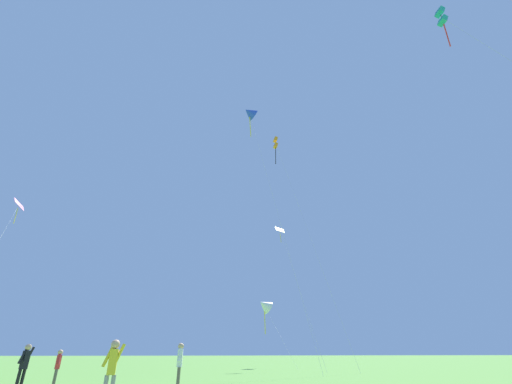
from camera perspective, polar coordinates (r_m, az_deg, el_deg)
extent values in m
cone|color=blue|center=(44.78, -1.07, 13.06)|extent=(2.31, 2.17, 2.03)
cylinder|color=yellow|center=(43.30, -0.97, 10.84)|extent=(0.24, 0.45, 3.18)
cylinder|color=silver|center=(32.96, 3.13, -1.78)|extent=(3.42, 10.70, 29.00)
cube|color=pink|center=(37.19, -34.74, -1.68)|extent=(0.85, 1.47, 1.06)
cylinder|color=#3F382D|center=(37.19, -34.74, -1.68)|extent=(0.64, 0.57, 0.56)
cylinder|color=yellow|center=(36.68, -35.12, -3.24)|extent=(0.26, 0.36, 1.55)
cube|color=orange|center=(45.56, 3.26, 8.71)|extent=(0.58, 0.66, 0.68)
cube|color=orange|center=(45.05, 3.29, 7.71)|extent=(0.58, 0.66, 0.68)
cylinder|color=#3F382D|center=(45.30, 3.27, 8.21)|extent=(0.04, 0.04, 1.35)
cylinder|color=black|center=(44.13, 3.29, 6.15)|extent=(0.23, 0.35, 2.77)
cylinder|color=silver|center=(35.70, 8.42, -5.82)|extent=(3.66, 9.66, 26.21)
cone|color=white|center=(41.46, 1.42, -18.31)|extent=(2.18, 1.97, 1.94)
cylinder|color=yellow|center=(41.41, 1.50, -20.88)|extent=(0.22, 0.36, 2.47)
cylinder|color=silver|center=(37.84, 3.90, -22.56)|extent=(1.57, 7.23, 6.26)
cube|color=yellow|center=(43.63, 3.99, -6.28)|extent=(1.18, 0.90, 0.93)
cylinder|color=#3F382D|center=(43.63, 3.99, -6.28)|extent=(1.16, 0.06, 0.33)
cylinder|color=yellow|center=(43.11, 4.11, -7.59)|extent=(0.08, 0.44, 1.34)
cylinder|color=silver|center=(36.42, 7.00, -15.08)|extent=(0.55, 11.42, 15.43)
cube|color=teal|center=(27.43, 28.28, 24.88)|extent=(0.53, 0.54, 0.60)
cube|color=teal|center=(26.86, 28.66, 23.75)|extent=(0.53, 0.54, 0.60)
cylinder|color=#3F382D|center=(27.14, 28.47, 24.32)|extent=(0.03, 0.03, 1.14)
cylinder|color=red|center=(26.24, 29.17, 22.00)|extent=(0.28, 0.31, 1.85)
cylinder|color=#665B4C|center=(19.18, -30.58, -25.25)|extent=(0.10, 0.10, 0.77)
cylinder|color=#665B4C|center=(19.03, -30.50, -25.29)|extent=(0.10, 0.10, 0.77)
cube|color=red|center=(19.08, -30.06, -23.30)|extent=(0.24, 0.25, 0.58)
cylinder|color=red|center=(19.20, -30.02, -22.86)|extent=(0.19, 0.27, 0.54)
cylinder|color=red|center=(18.96, -29.90, -22.89)|extent=(0.19, 0.27, 0.54)
sphere|color=tan|center=(19.08, -29.79, -22.14)|extent=(0.21, 0.21, 0.21)
cylinder|color=black|center=(17.22, -34.46, -24.64)|extent=(0.11, 0.11, 0.86)
cylinder|color=black|center=(17.11, -34.97, -24.54)|extent=(0.11, 0.11, 0.86)
cube|color=black|center=(17.14, -34.05, -22.15)|extent=(0.28, 0.29, 0.65)
cylinder|color=black|center=(17.22, -33.54, -21.71)|extent=(0.22, 0.29, 0.60)
cylinder|color=black|center=(17.05, -34.29, -21.54)|extent=(0.22, 0.29, 0.60)
sphere|color=tan|center=(17.13, -33.68, -20.72)|extent=(0.24, 0.24, 0.24)
cube|color=yellow|center=(11.47, -22.75, -24.61)|extent=(0.24, 0.23, 0.66)
cylinder|color=yellow|center=(11.46, -21.86, -23.91)|extent=(0.30, 0.12, 0.61)
cylinder|color=yellow|center=(11.47, -23.34, -23.68)|extent=(0.30, 0.12, 0.61)
sphere|color=tan|center=(11.47, -22.35, -22.39)|extent=(0.24, 0.24, 0.24)
cylinder|color=#665B4C|center=(16.32, -12.81, -28.12)|extent=(0.12, 0.12, 0.89)
cylinder|color=#665B4C|center=(16.13, -12.87, -28.16)|extent=(0.12, 0.12, 0.89)
cube|color=white|center=(16.20, -12.55, -25.40)|extent=(0.22, 0.23, 0.67)
cylinder|color=white|center=(16.33, -12.45, -24.81)|extent=(0.11, 0.30, 0.62)
cylinder|color=white|center=(16.06, -12.53, -24.81)|extent=(0.11, 0.30, 0.62)
sphere|color=tan|center=(16.20, -12.39, -23.79)|extent=(0.24, 0.24, 0.24)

